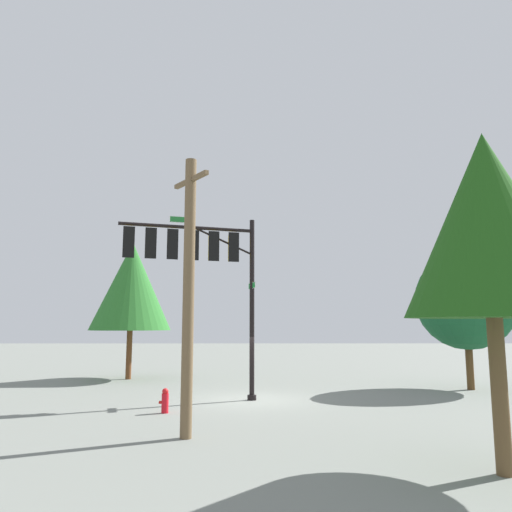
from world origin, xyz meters
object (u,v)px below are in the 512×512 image
at_px(tree_mid, 132,286).
at_px(tree_far, 466,300).
at_px(fire_hydrant, 165,401).
at_px(utility_pole, 189,290).
at_px(tree_near, 488,224).
at_px(signal_pole_assembly, 197,258).

xyz_separation_m(tree_mid, tree_far, (-17.13, 4.48, -1.06)).
bearing_deg(fire_hydrant, tree_mid, -69.28).
relative_size(utility_pole, fire_hydrant, 9.28).
relative_size(fire_hydrant, tree_near, 0.12).
height_order(utility_pole, tree_mid, tree_mid).
bearing_deg(signal_pole_assembly, tree_near, 128.72).
relative_size(tree_near, tree_mid, 0.93).
distance_m(utility_pole, tree_mid, 15.14).
height_order(fire_hydrant, tree_near, tree_near).
relative_size(tree_mid, tree_far, 1.19).
xyz_separation_m(tree_near, tree_mid, (12.05, -17.38, 0.06)).
bearing_deg(tree_mid, utility_pole, 110.12).
bearing_deg(tree_near, tree_far, -111.48).
bearing_deg(tree_far, fire_hydrant, 24.35).
bearing_deg(signal_pole_assembly, tree_far, -163.30).
xyz_separation_m(signal_pole_assembly, fire_hydrant, (0.74, 2.23, -5.27)).
bearing_deg(tree_mid, fire_hydrant, 110.72).
distance_m(utility_pole, tree_far, 15.38).
height_order(signal_pole_assembly, utility_pole, utility_pole).
xyz_separation_m(signal_pole_assembly, tree_far, (-12.43, -3.73, -1.54)).
height_order(tree_near, tree_far, tree_near).
bearing_deg(tree_mid, tree_near, 124.73).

